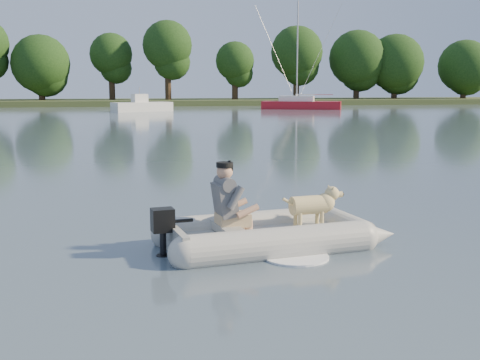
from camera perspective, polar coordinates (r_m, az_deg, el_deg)
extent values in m
plane|color=slate|center=(7.96, -0.87, -7.32)|extent=(160.00, 160.00, 0.00)
cube|color=#47512D|center=(69.57, -9.98, 7.24)|extent=(160.00, 12.00, 0.70)
cylinder|color=#332316|center=(69.39, -18.28, 7.93)|extent=(0.70, 0.70, 2.94)
sphere|color=#244918|center=(69.42, -18.40, 10.42)|extent=(6.27, 6.27, 6.27)
cylinder|color=#332316|center=(69.49, -12.04, 8.48)|extent=(0.70, 0.70, 3.67)
sphere|color=#244918|center=(69.57, -12.14, 11.59)|extent=(4.69, 4.69, 4.69)
cylinder|color=#332316|center=(67.87, -6.83, 8.87)|extent=(0.70, 0.70, 4.29)
sphere|color=#244918|center=(68.00, -6.90, 12.59)|extent=(5.43, 5.43, 5.43)
cylinder|color=#332316|center=(69.12, -0.48, 8.48)|extent=(0.70, 0.70, 3.21)
sphere|color=#244918|center=(69.17, -0.48, 11.22)|extent=(4.41, 4.41, 4.41)
cylinder|color=#332316|center=(71.44, 5.35, 8.75)|extent=(0.70, 0.70, 3.94)
sphere|color=#244918|center=(71.54, 5.40, 12.00)|extent=(6.03, 6.03, 6.03)
cylinder|color=#332316|center=(74.17, 10.97, 8.47)|extent=(0.70, 0.70, 3.52)
sphere|color=#244918|center=(74.24, 11.05, 11.26)|extent=(6.68, 6.68, 6.68)
cylinder|color=#332316|center=(75.87, 14.41, 8.25)|extent=(0.70, 0.70, 3.21)
sphere|color=#244918|center=(75.91, 14.51, 10.74)|extent=(6.79, 6.79, 6.79)
cylinder|color=#332316|center=(79.88, 20.41, 7.91)|extent=(0.70, 0.70, 2.96)
sphere|color=#244918|center=(79.90, 20.53, 10.09)|extent=(6.40, 6.40, 6.40)
cube|color=#A3121D|center=(56.83, 5.84, 6.98)|extent=(7.56, 4.80, 0.91)
cube|color=white|center=(56.86, 5.39, 7.68)|extent=(3.57, 2.73, 0.55)
cylinder|color=#A5A5AA|center=(56.93, 5.46, 12.03)|extent=(0.15, 0.15, 9.10)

